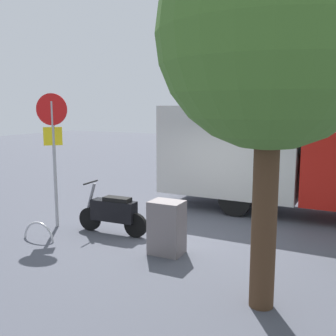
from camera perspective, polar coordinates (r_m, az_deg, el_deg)
name	(u,v)px	position (r m, az deg, el deg)	size (l,w,h in m)	color
ground_plane	(188,239)	(9.01, 2.96, -10.24)	(60.00, 60.00, 0.00)	#474A54
box_truck_near	(265,154)	(11.42, 13.87, 1.99)	(7.25, 2.23, 2.98)	black
motorcycle	(113,212)	(9.28, -7.96, -6.39)	(1.81, 0.55, 1.20)	black
stop_sign	(53,139)	(9.87, -16.34, 4.07)	(0.71, 0.33, 3.27)	#9E9EA3
street_tree	(271,36)	(5.75, 14.79, 18.00)	(3.16, 3.16, 5.50)	#47301E
utility_cabinet	(167,228)	(7.99, -0.18, -8.64)	(0.66, 0.51, 1.09)	slate
bike_rack_hoop	(39,240)	(9.39, -18.25, -9.90)	(0.85, 0.85, 0.05)	#B7B7BC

